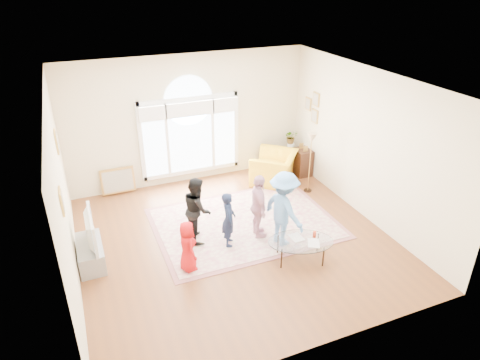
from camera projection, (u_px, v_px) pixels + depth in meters
name	position (u px, v px, depth m)	size (l,w,h in m)	color
ground	(235.00, 239.00, 8.69)	(6.00, 6.00, 0.00)	brown
room_shell	(191.00, 123.00, 10.33)	(6.00, 6.00, 6.00)	beige
area_rug	(245.00, 223.00, 9.22)	(3.60, 2.60, 0.02)	beige
rug_border	(245.00, 223.00, 9.22)	(3.80, 2.80, 0.01)	#8D5453
tv_console	(91.00, 254.00, 7.91)	(0.45, 1.00, 0.42)	gray
television	(87.00, 230.00, 7.68)	(0.17, 1.07, 0.61)	black
coffee_table	(301.00, 242.00, 7.91)	(1.40, 1.12, 0.54)	silver
armchair	(274.00, 168.00, 10.88)	(1.17, 1.02, 0.76)	gold
side_cabinet	(302.00, 162.00, 11.26)	(0.40, 0.50, 0.70)	black
floor_lamp	(312.00, 142.00, 10.00)	(0.27, 0.27, 1.51)	black
plant_pedestal	(290.00, 155.00, 11.67)	(0.20, 0.20, 0.70)	white
potted_plant	(291.00, 137.00, 11.43)	(0.34, 0.29, 0.38)	#33722D
leaning_picture	(120.00, 193.00, 10.45)	(0.80, 0.05, 0.62)	tan
child_red	(187.00, 246.00, 7.60)	(0.48, 0.31, 0.98)	red
child_navy	(229.00, 219.00, 8.27)	(0.41, 0.27, 1.13)	#161F3A
child_black	(197.00, 209.00, 8.40)	(0.66, 0.51, 1.35)	black
child_pink	(259.00, 207.00, 8.49)	(0.79, 0.33, 1.36)	#D496AA
child_blue	(284.00, 209.00, 8.20)	(1.00, 0.57, 1.55)	#598ECF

